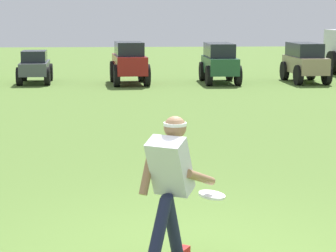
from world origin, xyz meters
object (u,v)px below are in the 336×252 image
parked_car_slot_b (129,62)px  parked_car_slot_a (35,66)px  frisbee_in_flight (212,195)px  parked_car_slot_c (219,62)px  parked_car_slot_d (305,61)px  frisbee_thrower (170,184)px

parked_car_slot_b → parked_car_slot_a: bearing=170.8°
frisbee_in_flight → parked_car_slot_c: parked_car_slot_c is taller
parked_car_slot_a → parked_car_slot_d: parked_car_slot_d is taller
frisbee_thrower → parked_car_slot_d: bearing=70.3°
parked_car_slot_a → parked_car_slot_b: parked_car_slot_b is taller
frisbee_in_flight → parked_car_slot_b: size_ratio=0.14×
frisbee_thrower → frisbee_in_flight: frisbee_thrower is taller
frisbee_thrower → parked_car_slot_a: 16.92m
parked_car_slot_b → parked_car_slot_d: size_ratio=1.00×
parked_car_slot_a → parked_car_slot_b: bearing=-9.2°
parked_car_slot_a → parked_car_slot_b: size_ratio=0.92×
parked_car_slot_b → parked_car_slot_c: 3.06m
frisbee_thrower → parked_car_slot_b: bearing=90.7°
frisbee_in_flight → parked_car_slot_d: size_ratio=0.14×
parked_car_slot_b → parked_car_slot_c: bearing=2.8°
frisbee_thrower → frisbee_in_flight: (0.44, 0.35, -0.21)m
parked_car_slot_b → parked_car_slot_d: 6.00m
frisbee_in_flight → parked_car_slot_d: parked_car_slot_d is taller
frisbee_in_flight → parked_car_slot_b: (-0.64, 15.72, 0.15)m
frisbee_in_flight → parked_car_slot_b: 15.73m
frisbee_thrower → parked_car_slot_b: frisbee_thrower is taller
parked_car_slot_a → parked_car_slot_c: parked_car_slot_c is taller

